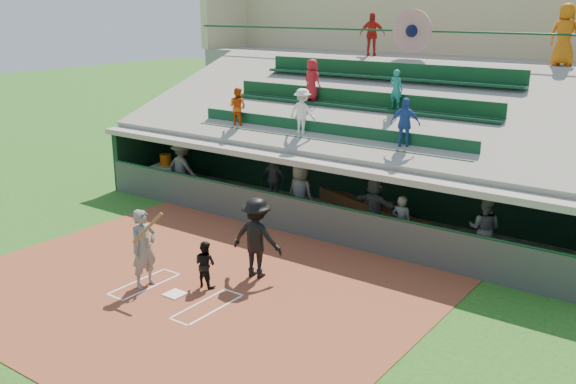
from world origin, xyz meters
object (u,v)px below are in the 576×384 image
Objects in this scene: white_table at (166,176)px; home_plate at (175,294)px; water_cooler at (166,160)px; batter_at_plate at (144,248)px; catcher at (205,264)px.

home_plate is at bearing -55.50° from white_table.
home_plate is at bearing -42.81° from water_cooler.
home_plate is 9.46m from white_table.
home_plate is 9.53m from water_cooler.
white_table is 2.16× the size of water_cooler.
home_plate is 0.22× the size of batter_at_plate.
water_cooler is (-6.03, 6.48, 0.05)m from batter_at_plate.
catcher reaches higher than home_plate.
white_table is at bearing 133.18° from batter_at_plate.
batter_at_plate is 1.48m from catcher.
batter_at_plate reaches higher than white_table.
batter_at_plate is 8.85m from white_table.
batter_at_plate reaches higher than home_plate.
catcher is 9.17m from water_cooler.
batter_at_plate is at bearing -47.04° from water_cooler.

